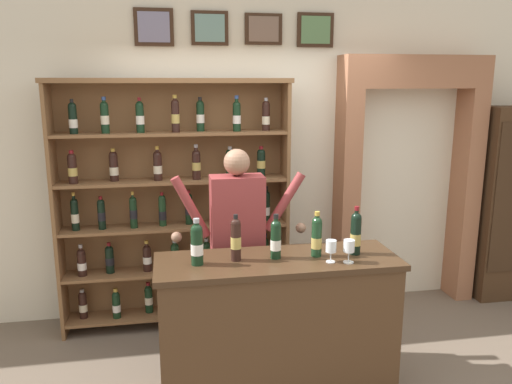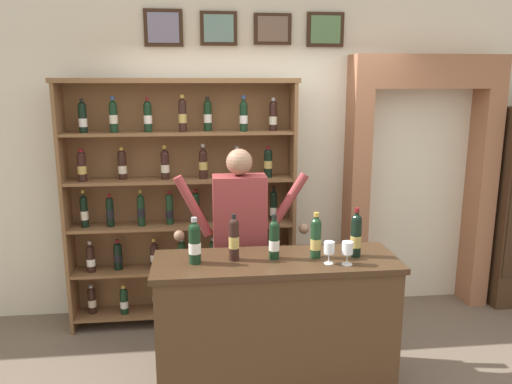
{
  "view_description": "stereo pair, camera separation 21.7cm",
  "coord_description": "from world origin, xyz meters",
  "px_view_note": "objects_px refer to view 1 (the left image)",
  "views": [
    {
      "loc": [
        -0.77,
        -3.15,
        2.18
      ],
      "look_at": [
        -0.18,
        0.2,
        1.43
      ],
      "focal_mm": 35.26,
      "sensor_mm": 36.0,
      "label": 1
    },
    {
      "loc": [
        -0.56,
        -3.18,
        2.18
      ],
      "look_at": [
        -0.18,
        0.2,
        1.43
      ],
      "focal_mm": 35.26,
      "sensor_mm": 36.0,
      "label": 2
    }
  ],
  "objects_px": {
    "tasting_bottle_super_tuscan": "(197,243)",
    "tasting_bottle_rosso": "(236,239)",
    "shopkeeper": "(237,233)",
    "tasting_bottle_riserva": "(356,233)",
    "side_cabinet": "(509,204)",
    "tasting_bottle_prosecco": "(317,236)",
    "wine_glass_spare": "(349,247)",
    "tasting_bottle_chianti": "(276,239)",
    "wine_glass_right": "(331,247)",
    "tasting_counter": "(277,327)",
    "wine_shelf": "(174,201)"
  },
  "relations": [
    {
      "from": "tasting_bottle_super_tuscan",
      "to": "tasting_bottle_riserva",
      "type": "xyz_separation_m",
      "value": [
        1.09,
        0.02,
        0.01
      ]
    },
    {
      "from": "tasting_bottle_prosecco",
      "to": "tasting_bottle_riserva",
      "type": "xyz_separation_m",
      "value": [
        0.28,
        -0.0,
        0.01
      ]
    },
    {
      "from": "tasting_bottle_chianti",
      "to": "tasting_bottle_super_tuscan",
      "type": "bearing_deg",
      "value": -176.93
    },
    {
      "from": "shopkeeper",
      "to": "tasting_bottle_riserva",
      "type": "distance_m",
      "value": 0.91
    },
    {
      "from": "wine_shelf",
      "to": "tasting_bottle_riserva",
      "type": "bearing_deg",
      "value": -44.5
    },
    {
      "from": "side_cabinet",
      "to": "tasting_bottle_riserva",
      "type": "distance_m",
      "value": 2.46
    },
    {
      "from": "tasting_counter",
      "to": "wine_shelf",
      "type": "bearing_deg",
      "value": 119.05
    },
    {
      "from": "tasting_bottle_riserva",
      "to": "wine_glass_spare",
      "type": "bearing_deg",
      "value": -123.69
    },
    {
      "from": "wine_shelf",
      "to": "tasting_bottle_prosecco",
      "type": "xyz_separation_m",
      "value": [
        0.94,
        -1.19,
        -0.0
      ]
    },
    {
      "from": "tasting_counter",
      "to": "wine_glass_spare",
      "type": "relative_size",
      "value": 10.61
    },
    {
      "from": "side_cabinet",
      "to": "tasting_bottle_super_tuscan",
      "type": "relative_size",
      "value": 6.22
    },
    {
      "from": "tasting_bottle_rosso",
      "to": "tasting_counter",
      "type": "bearing_deg",
      "value": -3.78
    },
    {
      "from": "tasting_bottle_prosecco",
      "to": "tasting_bottle_chianti",
      "type": "bearing_deg",
      "value": 178.42
    },
    {
      "from": "shopkeeper",
      "to": "tasting_bottle_riserva",
      "type": "xyz_separation_m",
      "value": [
        0.75,
        -0.5,
        0.11
      ]
    },
    {
      "from": "wine_shelf",
      "to": "wine_glass_right",
      "type": "height_order",
      "value": "wine_shelf"
    },
    {
      "from": "tasting_bottle_super_tuscan",
      "to": "tasting_bottle_chianti",
      "type": "relative_size",
      "value": 1.01
    },
    {
      "from": "wine_glass_right",
      "to": "wine_glass_spare",
      "type": "relative_size",
      "value": 0.97
    },
    {
      "from": "tasting_bottle_rosso",
      "to": "tasting_bottle_chianti",
      "type": "bearing_deg",
      "value": -0.89
    },
    {
      "from": "tasting_bottle_riserva",
      "to": "wine_glass_right",
      "type": "xyz_separation_m",
      "value": [
        -0.22,
        -0.13,
        -0.05
      ]
    },
    {
      "from": "tasting_bottle_super_tuscan",
      "to": "tasting_bottle_chianti",
      "type": "distance_m",
      "value": 0.53
    },
    {
      "from": "wine_shelf",
      "to": "tasting_bottle_rosso",
      "type": "distance_m",
      "value": 1.24
    },
    {
      "from": "wine_shelf",
      "to": "tasting_bottle_chianti",
      "type": "xyz_separation_m",
      "value": [
        0.65,
        -1.18,
        -0.01
      ]
    },
    {
      "from": "wine_shelf",
      "to": "tasting_counter",
      "type": "relative_size",
      "value": 1.33
    },
    {
      "from": "wine_shelf",
      "to": "shopkeeper",
      "type": "xyz_separation_m",
      "value": [
        0.46,
        -0.69,
        -0.11
      ]
    },
    {
      "from": "tasting_bottle_rosso",
      "to": "wine_glass_right",
      "type": "relative_size",
      "value": 2.1
    },
    {
      "from": "tasting_bottle_super_tuscan",
      "to": "tasting_bottle_rosso",
      "type": "bearing_deg",
      "value": 7.16
    },
    {
      "from": "tasting_bottle_chianti",
      "to": "tasting_bottle_prosecco",
      "type": "bearing_deg",
      "value": -1.58
    },
    {
      "from": "wine_shelf",
      "to": "tasting_bottle_super_tuscan",
      "type": "bearing_deg",
      "value": -84.27
    },
    {
      "from": "side_cabinet",
      "to": "tasting_counter",
      "type": "bearing_deg",
      "value": -154.84
    },
    {
      "from": "shopkeeper",
      "to": "wine_glass_spare",
      "type": "bearing_deg",
      "value": -45.34
    },
    {
      "from": "wine_shelf",
      "to": "tasting_bottle_super_tuscan",
      "type": "distance_m",
      "value": 1.22
    },
    {
      "from": "tasting_bottle_super_tuscan",
      "to": "wine_glass_right",
      "type": "xyz_separation_m",
      "value": [
        0.87,
        -0.11,
        -0.04
      ]
    },
    {
      "from": "tasting_bottle_riserva",
      "to": "tasting_counter",
      "type": "bearing_deg",
      "value": -179.64
    },
    {
      "from": "wine_shelf",
      "to": "wine_glass_right",
      "type": "bearing_deg",
      "value": -52.97
    },
    {
      "from": "wine_shelf",
      "to": "side_cabinet",
      "type": "relative_size",
      "value": 1.14
    },
    {
      "from": "tasting_bottle_riserva",
      "to": "wine_glass_spare",
      "type": "xyz_separation_m",
      "value": [
        -0.1,
        -0.16,
        -0.05
      ]
    },
    {
      "from": "side_cabinet",
      "to": "tasting_bottle_prosecco",
      "type": "xyz_separation_m",
      "value": [
        -2.39,
        -1.24,
        0.17
      ]
    },
    {
      "from": "wine_shelf",
      "to": "side_cabinet",
      "type": "height_order",
      "value": "wine_shelf"
    },
    {
      "from": "tasting_counter",
      "to": "wine_glass_right",
      "type": "xyz_separation_m",
      "value": [
        0.33,
        -0.12,
        0.61
      ]
    },
    {
      "from": "wine_glass_right",
      "to": "wine_glass_spare",
      "type": "height_order",
      "value": "wine_glass_spare"
    },
    {
      "from": "wine_shelf",
      "to": "tasting_bottle_prosecco",
      "type": "relative_size",
      "value": 6.98
    },
    {
      "from": "side_cabinet",
      "to": "tasting_bottle_rosso",
      "type": "bearing_deg",
      "value": -157.3
    },
    {
      "from": "tasting_bottle_super_tuscan",
      "to": "tasting_bottle_prosecco",
      "type": "height_order",
      "value": "tasting_bottle_prosecco"
    },
    {
      "from": "side_cabinet",
      "to": "tasting_bottle_rosso",
      "type": "xyz_separation_m",
      "value": [
        -2.95,
        -1.23,
        0.18
      ]
    },
    {
      "from": "side_cabinet",
      "to": "tasting_bottle_rosso",
      "type": "distance_m",
      "value": 3.2
    },
    {
      "from": "side_cabinet",
      "to": "tasting_bottle_riserva",
      "type": "relative_size",
      "value": 5.7
    },
    {
      "from": "tasting_bottle_riserva",
      "to": "wine_glass_right",
      "type": "distance_m",
      "value": 0.26
    },
    {
      "from": "tasting_counter",
      "to": "shopkeeper",
      "type": "height_order",
      "value": "shopkeeper"
    },
    {
      "from": "tasting_counter",
      "to": "shopkeeper",
      "type": "relative_size",
      "value": 0.98
    },
    {
      "from": "wine_shelf",
      "to": "tasting_bottle_riserva",
      "type": "distance_m",
      "value": 1.7
    }
  ]
}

